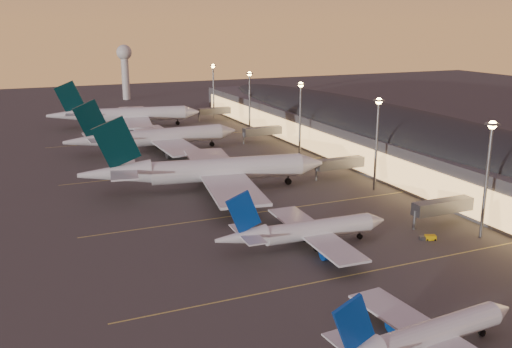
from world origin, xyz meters
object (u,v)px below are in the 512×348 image
at_px(airliner_wide_far, 126,115).
at_px(baggage_tug_c, 428,238).
at_px(airliner_narrow_south, 422,337).
at_px(airliner_wide_mid, 155,137).
at_px(airliner_narrow_north, 304,231).
at_px(airliner_wide_near, 207,171).
at_px(radar_tower, 125,63).

bearing_deg(airliner_wide_far, baggage_tug_c, -69.65).
xyz_separation_m(airliner_narrow_south, airliner_wide_mid, (-2.62, 144.11, 1.99)).
relative_size(airliner_narrow_north, airliner_wide_far, 0.58).
relative_size(airliner_wide_near, baggage_tug_c, 18.50).
bearing_deg(airliner_wide_mid, airliner_narrow_south, -90.59).
distance_m(airliner_wide_near, baggage_tug_c, 63.56).
relative_size(radar_tower, baggage_tug_c, 8.77).
bearing_deg(airliner_wide_mid, baggage_tug_c, -74.56).
height_order(airliner_wide_mid, airliner_wide_far, airliner_wide_far).
bearing_deg(airliner_narrow_south, airliner_wide_mid, 86.74).
bearing_deg(airliner_wide_mid, airliner_wide_far, 88.38).
xyz_separation_m(airliner_wide_mid, baggage_tug_c, (33.39, -108.74, -4.76)).
xyz_separation_m(airliner_wide_far, baggage_tug_c, (33.40, -162.83, -5.01)).
distance_m(radar_tower, baggage_tug_c, 257.74).
bearing_deg(airliner_narrow_north, airliner_wide_far, 95.06).
distance_m(airliner_narrow_north, airliner_wide_far, 156.00).
bearing_deg(baggage_tug_c, airliner_narrow_north, -172.69).
height_order(airliner_wide_far, radar_tower, radar_tower).
relative_size(airliner_narrow_south, radar_tower, 1.08).
height_order(airliner_narrow_north, radar_tower, radar_tower).
distance_m(airliner_narrow_north, baggage_tug_c, 27.81).
height_order(radar_tower, baggage_tug_c, radar_tower).
bearing_deg(airliner_narrow_north, airliner_wide_mid, 96.35).
relative_size(airliner_narrow_south, baggage_tug_c, 9.46).
bearing_deg(airliner_wide_far, airliner_wide_mid, -81.23).
bearing_deg(airliner_wide_near, airliner_narrow_north, -74.93).
distance_m(airliner_narrow_south, airliner_narrow_north, 42.55).
height_order(airliner_narrow_south, airliner_wide_far, airliner_wide_far).
bearing_deg(airliner_wide_near, airliner_narrow_south, -80.37).
height_order(airliner_narrow_north, airliner_wide_near, airliner_wide_near).
xyz_separation_m(airliner_wide_mid, airliner_wide_far, (-0.01, 54.09, 0.26)).
xyz_separation_m(airliner_narrow_south, baggage_tug_c, (30.76, 35.37, -2.77)).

